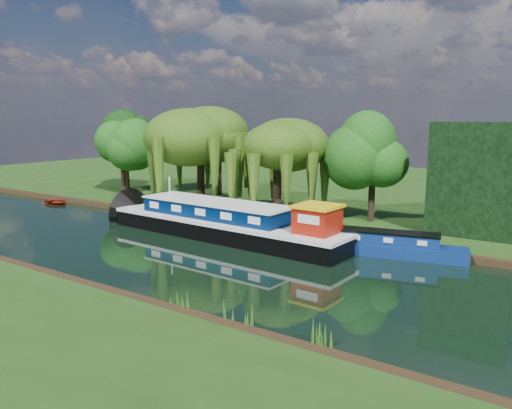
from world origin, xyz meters
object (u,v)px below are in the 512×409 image
Objects in this scene: red_dinghy at (57,204)px; white_cruiser at (337,246)px; narrowboat at (373,245)px; dutch_barge at (228,223)px.

red_dinghy is 1.48× the size of white_cruiser.
narrowboat is 33.61m from red_dinghy.
dutch_barge reaches higher than narrowboat.
dutch_barge is 10.71m from narrowboat.
dutch_barge reaches higher than red_dinghy.
narrowboat is 3.85× the size of red_dinghy.
narrowboat is at bearing -89.07° from red_dinghy.
narrowboat reaches higher than white_cruiser.
white_cruiser is (-2.78, 0.54, -0.60)m from narrowboat.
white_cruiser reaches higher than red_dinghy.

